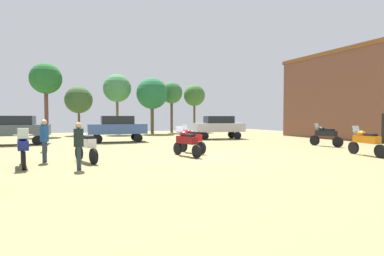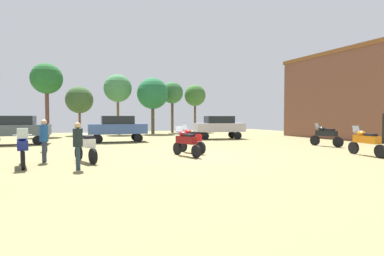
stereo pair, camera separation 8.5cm
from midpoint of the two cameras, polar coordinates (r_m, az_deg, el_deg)
ground_plane at (r=14.77m, az=0.94°, el=-5.35°), size 44.00×52.00×0.02m
brick_building at (r=28.97m, az=32.74°, el=5.54°), size 6.12×16.89×7.65m
motorcycle_1 at (r=16.88m, az=30.38°, el=-2.20°), size 0.73×2.26×1.47m
motorcycle_2 at (r=13.05m, az=-29.98°, el=-3.30°), size 0.63×2.23×1.51m
motorcycle_3 at (r=21.17m, az=24.23°, el=-1.23°), size 0.70×2.26×1.51m
motorcycle_5 at (r=13.32m, az=-20.00°, el=-3.09°), size 0.84×2.11×1.48m
motorcycle_6 at (r=15.69m, az=-0.28°, el=-2.18°), size 0.77×2.14×1.50m
motorcycle_7 at (r=14.39m, az=-1.27°, el=-2.65°), size 0.74×2.16×1.45m
car_1 at (r=23.80m, az=-31.02°, el=0.03°), size 4.45×2.20×2.00m
car_2 at (r=26.00m, az=5.08°, el=0.47°), size 4.57×2.62×2.00m
car_3 at (r=23.30m, az=-14.30°, el=0.23°), size 4.42×2.10×2.00m
person_1 at (r=11.46m, az=-21.20°, el=-2.56°), size 0.38×0.38×1.72m
person_2 at (r=13.94m, az=-26.74°, el=-1.62°), size 0.39×0.39×1.80m
person_3 at (r=18.45m, az=-26.68°, el=-0.80°), size 0.48×0.48×1.78m
tree_3 at (r=33.22m, az=-26.42°, el=8.42°), size 3.05×3.05×7.29m
tree_4 at (r=36.52m, az=-4.02°, el=6.71°), size 2.65×2.65×6.23m
tree_5 at (r=34.07m, az=-14.31°, el=7.38°), size 3.06×3.06×6.64m
tree_6 at (r=33.76m, az=-21.07°, el=5.06°), size 2.85×2.85×5.17m
tree_7 at (r=34.29m, az=-7.77°, el=6.56°), size 3.56×3.56×6.40m
tree_8 at (r=38.06m, az=0.39°, el=6.24°), size 2.72×2.72×6.05m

